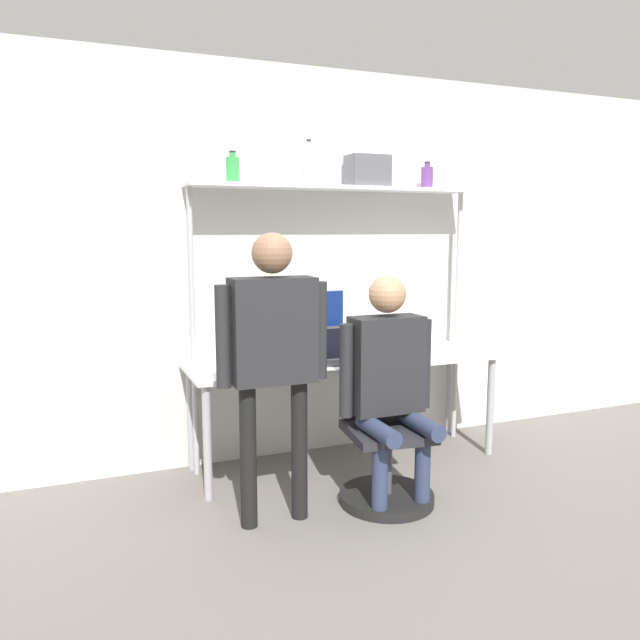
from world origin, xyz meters
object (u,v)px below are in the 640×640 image
Objects in this scene: monitor at (304,319)px; person_seated at (389,372)px; office_chair at (385,455)px; bottle_clear at (309,166)px; cell_phone at (382,358)px; person_standing at (273,342)px; bottle_purple at (427,177)px; bottle_green at (233,169)px; storage_box at (367,171)px; laptop at (343,352)px.

person_seated is at bearing -77.44° from monitor.
bottle_clear is at bearing 101.10° from office_chair.
cell_phone is 0.75m from office_chair.
bottle_purple reaches higher than person_standing.
bottle_clear is at bearing 3.40° from monitor.
monitor is at bearing -179.87° from bottle_purple.
monitor is 1.37m from bottle_purple.
bottle_clear reaches higher than bottle_green.
bottle_green is at bearing 180.00° from storage_box.
cell_phone is at bearing -149.70° from bottle_purple.
bottle_green is 0.67× the size of bottle_clear.
person_standing is 7.93× the size of bottle_green.
bottle_clear reaches higher than person_seated.
office_chair is 0.68× the size of person_seated.
bottle_green is at bearing 180.00° from bottle_clear.
bottle_green is at bearing 179.74° from monitor.
person_standing is 1.29m from bottle_green.
laptop is 0.62m from person_seated.
laptop is 1.76× the size of bottle_green.
laptop is 0.94m from person_standing.
monitor is at bearing 127.38° from laptop.
bottle_green reaches higher than bottle_purple.
bottle_green is (-1.43, 0.00, 0.00)m from bottle_purple.
bottle_purple is at bearing 30.30° from cell_phone.
person_seated is (-0.26, -0.58, 0.05)m from cell_phone.
bottle_clear is at bearing 145.45° from cell_phone.
cell_phone is at bearing 65.57° from person_seated.
monitor is at bearing -179.74° from storage_box.
laptop is at bearing -162.34° from bottle_purple.
bottle_purple is (0.75, 0.82, 1.70)m from office_chair.
monitor is 0.98m from person_standing.
bottle_clear reaches higher than cell_phone.
laptop is at bearing 90.77° from person_seated.
laptop is 1.18× the size of bottle_clear.
person_seated is at bearing -89.23° from laptop.
laptop is 0.39× the size of office_chair.
bottle_clear is at bearing 180.00° from storage_box.
person_standing is (-0.68, -0.60, 0.22)m from laptop.
laptop is at bearing -58.75° from bottle_clear.
laptop is 2.35× the size of cell_phone.
cell_phone is (0.46, -0.29, -0.26)m from monitor.
person_seated is 1.62m from bottle_green.
laptop is 1.26× the size of storage_box.
laptop is at bearing -139.69° from storage_box.
cell_phone is at bearing 64.17° from office_chair.
cell_phone is at bearing -93.13° from storage_box.
cell_phone is at bearing -17.14° from bottle_green.
office_chair is 1.01m from person_standing.
bottle_green is at bearing 88.90° from person_standing.
storage_box is (0.02, 0.29, 1.26)m from cell_phone.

